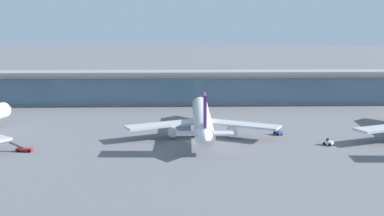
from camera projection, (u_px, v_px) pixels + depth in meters
name	position (u px, v px, depth m)	size (l,w,h in m)	color
ground_plane	(193.00, 142.00, 148.81)	(1200.00, 1200.00, 0.00)	slate
airliner_centre_stand	(202.00, 119.00, 156.12)	(49.64, 64.43, 17.18)	white
service_truck_near_nose_white	(328.00, 142.00, 144.41)	(3.18, 3.27, 2.05)	silver
service_truck_by_tail_blue	(278.00, 132.00, 157.61)	(2.81, 3.32, 2.05)	#234C9E
service_truck_on_taxiway_red	(24.00, 149.00, 137.19)	(6.93, 2.57, 2.70)	#B21E1E
terminal_building	(188.00, 87.00, 214.59)	(269.77, 12.80, 15.20)	beige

